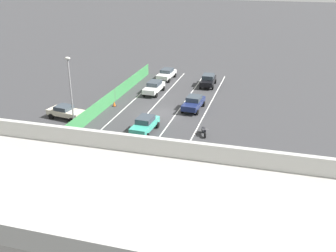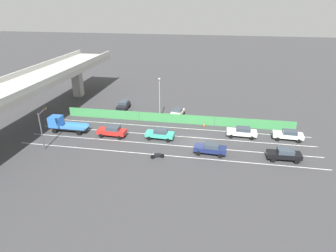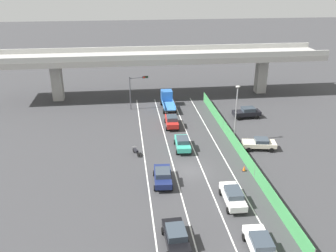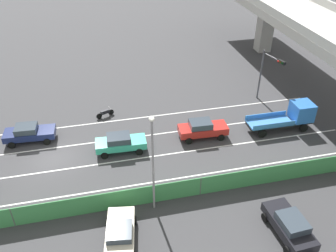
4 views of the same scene
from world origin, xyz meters
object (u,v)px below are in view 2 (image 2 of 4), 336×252
Objects in this scene: parked_sedan_cream at (177,112)px; traffic_cone at (204,125)px; car_sedan_white at (242,132)px; traffic_light at (43,121)px; car_sedan_red at (112,131)px; street_lamp at (160,96)px; car_sedan_navy at (210,148)px; car_sedan_black at (284,154)px; car_taxi_teal at (160,134)px; motorcycle at (157,155)px; flatbed_truck_blue at (62,124)px; parked_sedan_dark at (123,105)px; car_hatchback_white at (288,134)px.

traffic_cone is at bearing -125.23° from parked_sedan_cream.
parked_sedan_cream is 6.90× the size of traffic_cone.
car_sedan_white is 0.84× the size of traffic_light.
car_sedan_red is 20.76m from car_sedan_white.
street_lamp reaches higher than traffic_cone.
car_sedan_navy is 10.01m from car_sedan_black.
car_sedan_white is (3.04, -12.73, -0.00)m from car_taxi_teal.
car_sedan_black is 0.80× the size of traffic_light.
car_sedan_white is 2.56× the size of motorcycle.
traffic_light is 25.84m from traffic_cone.
street_lamp is (12.64, -14.79, 0.76)m from traffic_light.
flatbed_truck_blue is 23.98m from traffic_cone.
parked_sedan_cream is at bearing -47.25° from street_lamp.
parked_sedan_dark is (1.96, 11.14, 0.10)m from parked_sedan_cream.
car_hatchback_white is 1.05× the size of parked_sedan_dark.
traffic_cone is (9.72, 1.52, -0.60)m from car_sedan_navy.
traffic_light is at bearing 119.32° from car_sedan_red.
car_sedan_white is at bearing -80.45° from car_sedan_red.
traffic_light reaches higher than car_hatchback_white.
car_taxi_teal is at bearing -168.05° from street_lamp.
car_sedan_black reaches higher than car_hatchback_white.
flatbed_truck_blue reaches higher than car_sedan_navy.
parked_sedan_cream is (6.93, 11.50, -0.07)m from car_sedan_white.
motorcycle is at bearing -123.49° from car_sedan_red.
parked_sedan_dark reaches higher than car_taxi_teal.
car_sedan_navy is 1.01× the size of car_hatchback_white.
car_sedan_black is 8.37m from car_sedan_white.
parked_sedan_dark is 10.23m from street_lamp.
car_sedan_black reaches higher than car_taxi_teal.
car_taxi_teal is at bearing -72.21° from traffic_light.
traffic_cone is (11.50, -22.85, -3.67)m from traffic_light.
car_sedan_black reaches higher than parked_sedan_cream.
car_sedan_red reaches higher than motorcycle.
traffic_light is (-15.22, 17.58, 3.13)m from parked_sedan_cream.
car_sedan_red reaches higher than car_taxi_teal.
car_sedan_navy is at bearing -153.20° from parked_sedan_cream.
traffic_light is at bearing 159.43° from parked_sedan_dark.
flatbed_truck_blue is (-3.04, 29.37, 0.42)m from car_sedan_white.
motorcycle is 21.01m from parked_sedan_dark.
traffic_light is 19.47m from street_lamp.
traffic_cone is (12.35, -5.63, -0.15)m from motorcycle.
street_lamp is (4.11, 21.38, 3.85)m from car_hatchback_white.
car_hatchback_white is 22.11m from street_lamp.
car_sedan_red is 25.95m from car_sedan_black.
parked_sedan_cream is (13.41, 16.81, -0.08)m from car_sedan_black.
car_sedan_black is at bearing -81.17° from motorcycle.
car_sedan_navy reaches higher than car_sedan_white.
car_sedan_black is 34.57m from traffic_light.
car_taxi_teal is at bearing -86.98° from car_sedan_red.
parked_sedan_dark reaches higher than car_sedan_white.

